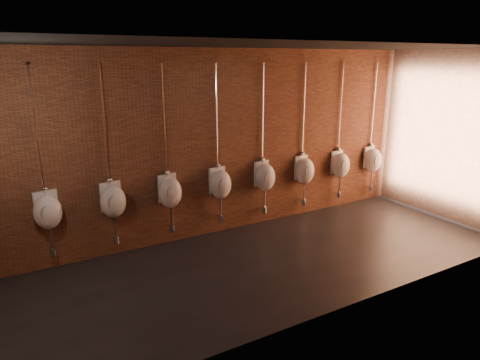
% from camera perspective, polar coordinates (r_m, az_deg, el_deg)
% --- Properties ---
extents(ground, '(8.50, 8.50, 0.00)m').
position_cam_1_polar(ground, '(6.64, 2.59, -11.26)').
color(ground, black).
rests_on(ground, ground).
extents(room_shell, '(8.54, 3.04, 3.22)m').
position_cam_1_polar(room_shell, '(5.99, 2.83, 6.12)').
color(room_shell, black).
rests_on(room_shell, ground).
extents(urinal_1, '(0.44, 0.40, 2.72)m').
position_cam_1_polar(urinal_1, '(6.68, -24.28, -3.77)').
color(urinal_1, white).
rests_on(urinal_1, ground).
extents(urinal_2, '(0.44, 0.40, 2.72)m').
position_cam_1_polar(urinal_2, '(6.81, -16.60, -2.63)').
color(urinal_2, white).
rests_on(urinal_2, ground).
extents(urinal_3, '(0.44, 0.40, 2.72)m').
position_cam_1_polar(urinal_3, '(7.06, -9.33, -1.52)').
color(urinal_3, white).
rests_on(urinal_3, ground).
extents(urinal_4, '(0.44, 0.40, 2.72)m').
position_cam_1_polar(urinal_4, '(7.41, -2.67, -0.47)').
color(urinal_4, white).
rests_on(urinal_4, ground).
extents(urinal_5, '(0.44, 0.40, 2.72)m').
position_cam_1_polar(urinal_5, '(7.86, 3.31, 0.47)').
color(urinal_5, white).
rests_on(urinal_5, ground).
extents(urinal_6, '(0.44, 0.40, 2.72)m').
position_cam_1_polar(urinal_6, '(8.38, 8.60, 1.30)').
color(urinal_6, white).
rests_on(urinal_6, ground).
extents(urinal_7, '(0.44, 0.40, 2.72)m').
position_cam_1_polar(urinal_7, '(8.97, 13.23, 2.02)').
color(urinal_7, white).
rests_on(urinal_7, ground).
extents(urinal_8, '(0.44, 0.40, 2.72)m').
position_cam_1_polar(urinal_8, '(9.61, 17.27, 2.64)').
color(urinal_8, white).
rests_on(urinal_8, ground).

